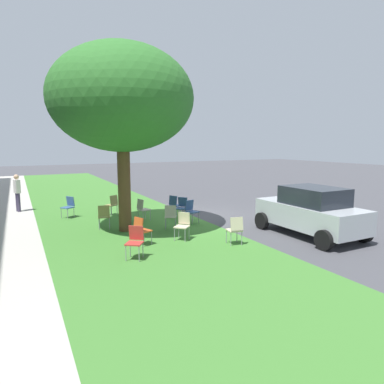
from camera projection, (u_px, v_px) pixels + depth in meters
The scene contains 17 objects.
ground at pixel (200, 216), 14.39m from camera, with size 80.00×80.00×0.00m, color #424247.
grass_verge at pixel (126, 225), 12.94m from camera, with size 48.00×6.00×0.01m, color #3D752D.
street_tree at pixel (122, 99), 11.42m from camera, with size 4.86×4.86×6.36m.
chair_0 at pixel (135, 240), 9.07m from camera, with size 0.58×0.58×0.88m.
chair_1 at pixel (69, 205), 14.10m from camera, with size 0.58×0.58×0.88m.
chair_2 at pixel (183, 224), 10.86m from camera, with size 0.59×0.59×0.88m.
chair_3 at pixel (235, 228), 10.29m from camera, with size 0.48×0.48×0.88m.
chair_4 at pixel (104, 215), 12.20m from camera, with size 0.51×0.51×0.88m.
chair_5 at pixel (191, 210), 13.19m from camera, with size 0.52×0.51×0.88m.
chair_6 at pixel (143, 208), 13.54m from camera, with size 0.51×0.51×0.88m.
chair_7 at pixel (170, 215), 12.23m from camera, with size 0.56×0.55×0.88m.
chair_8 at pixel (112, 203), 14.54m from camera, with size 0.57×0.57×0.88m.
chair_9 at pixel (175, 204), 14.45m from camera, with size 0.56×0.56×0.88m.
chair_10 at pixel (182, 206), 13.90m from camera, with size 0.59×0.59×0.88m.
chair_11 at pixel (141, 229), 10.23m from camera, with size 0.53×0.54×0.88m.
parked_car at pixel (311, 211), 11.31m from camera, with size 3.70×1.92×1.65m.
pedestrian_1 at pixel (17, 191), 15.31m from camera, with size 0.40×0.30×1.69m.
Camera 1 is at (-12.38, 6.75, 3.06)m, focal length 31.82 mm.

